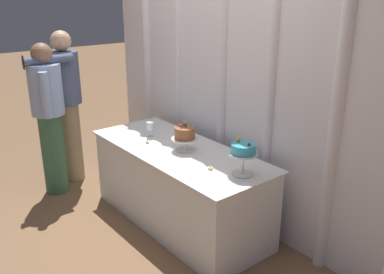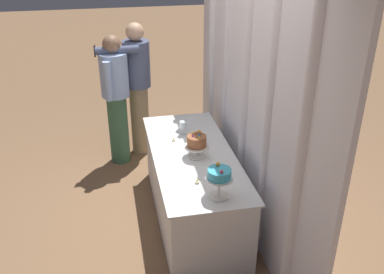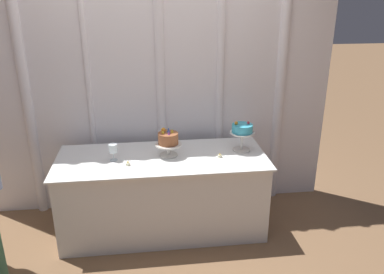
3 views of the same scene
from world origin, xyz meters
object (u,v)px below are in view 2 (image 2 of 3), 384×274
cake_display_nearleft (197,143)px  cake_display_nearright (219,176)px  cake_table (193,186)px  wine_glass (183,125)px  tealight_far_left (174,140)px  guest_girl_blue_dress (137,84)px  tealight_near_left (197,182)px  guest_man_pink_jacket (116,96)px

cake_display_nearleft → cake_display_nearright: size_ratio=0.91×
cake_table → wine_glass: (-0.41, -0.02, 0.47)m
tealight_far_left → guest_girl_blue_dress: size_ratio=0.02×
cake_display_nearleft → guest_girl_blue_dress: (-1.55, -0.40, 0.05)m
cake_display_nearleft → tealight_near_left: bearing=-11.6°
guest_girl_blue_dress → tealight_far_left: bearing=11.4°
cake_display_nearleft → cake_display_nearright: 0.67m
cake_display_nearleft → tealight_far_left: 0.41m
tealight_far_left → guest_man_pink_jacket: (-1.02, -0.51, 0.12)m
tealight_far_left → tealight_near_left: 0.79m
cake_display_nearleft → guest_girl_blue_dress: bearing=-165.5°
cake_table → cake_display_nearright: size_ratio=6.54×
guest_girl_blue_dress → cake_display_nearright: bearing=11.2°
tealight_far_left → wine_glass: bearing=136.2°
cake_display_nearleft → wine_glass: (-0.47, -0.04, -0.04)m
cake_table → tealight_near_left: size_ratio=44.69×
wine_glass → tealight_far_left: size_ratio=3.81×
cake_table → guest_girl_blue_dress: (-1.49, -0.38, 0.56)m
cake_display_nearleft → cake_display_nearright: cake_display_nearright is taller
wine_glass → tealight_far_left: wine_glass is taller
guest_girl_blue_dress → guest_man_pink_jacket: guest_girl_blue_dress is taller
wine_glass → tealight_near_left: bearing=-3.2°
guest_man_pink_jacket → wine_glass: bearing=35.1°
cake_table → cake_display_nearright: (0.73, 0.06, 0.55)m
tealight_near_left → cake_table: bearing=172.2°
cake_display_nearleft → guest_girl_blue_dress: 1.61m
cake_table → tealight_near_left: 0.63m
cake_display_nearleft → guest_man_pink_jacket: guest_man_pink_jacket is taller
cake_table → wine_glass: size_ratio=12.48×
tealight_near_left → guest_man_pink_jacket: guest_man_pink_jacket is taller
guest_man_pink_jacket → cake_display_nearright: bearing=19.1°
cake_table → wine_glass: wine_glass is taller
tealight_far_left → cake_table: bearing=25.4°
cake_display_nearright → tealight_near_left: size_ratio=6.83×
wine_glass → cake_display_nearleft: bearing=4.8°
cake_display_nearleft → tealight_far_left: cake_display_nearleft is taller
cake_display_nearright → tealight_near_left: 0.31m
tealight_near_left → guest_girl_blue_dress: guest_girl_blue_dress is taller
wine_glass → guest_girl_blue_dress: (-1.08, -0.36, 0.09)m
cake_table → tealight_near_left: tealight_near_left is taller
cake_table → guest_girl_blue_dress: 1.64m
cake_display_nearright → tealight_far_left: bearing=-169.2°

